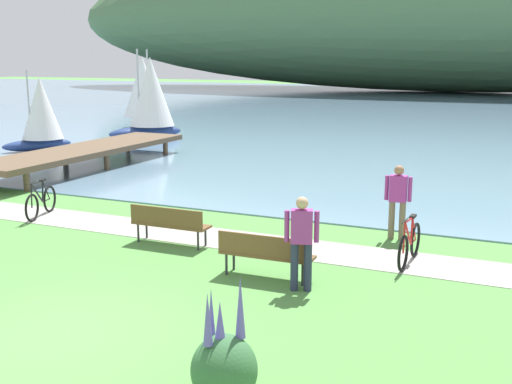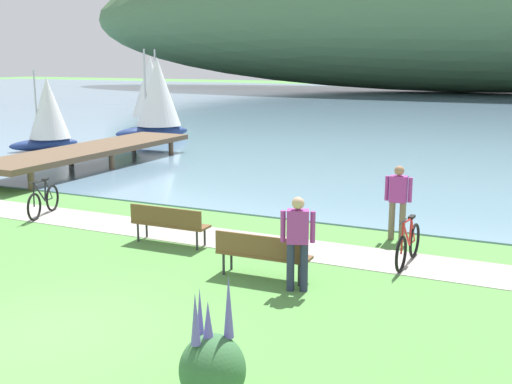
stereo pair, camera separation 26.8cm
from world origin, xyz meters
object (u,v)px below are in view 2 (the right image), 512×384
at_px(person_at_shoreline, 398,198).
at_px(sailboat_mid_bay, 48,113).
at_px(person_on_the_grass, 298,238).
at_px(sailboat_nearest_to_shore, 157,97).
at_px(park_bench_further_along, 169,222).
at_px(bicycle_leaning_near_bench, 43,201).
at_px(park_bench_near_camera, 262,252).
at_px(bicycle_beside_path, 408,245).
at_px(sailboat_toward_hillside, 151,91).

xyz_separation_m(person_at_shoreline, sailboat_mid_bay, (-17.26, 7.49, 0.72)).
height_order(person_on_the_grass, sailboat_nearest_to_shore, sailboat_nearest_to_shore).
distance_m(person_at_shoreline, person_on_the_grass, 4.06).
distance_m(park_bench_further_along, bicycle_leaning_near_bench, 4.48).
bearing_deg(park_bench_near_camera, person_on_the_grass, -20.26).
distance_m(bicycle_leaning_near_bench, sailboat_nearest_to_shore, 16.09).
xyz_separation_m(person_at_shoreline, sailboat_nearest_to_shore, (-15.18, 12.97, 1.16)).
xyz_separation_m(park_bench_further_along, sailboat_mid_bay, (-12.79, 10.02, 1.17)).
distance_m(bicycle_beside_path, sailboat_toward_hillside, 26.90).
distance_m(bicycle_leaning_near_bench, sailboat_mid_bay, 12.52).
bearing_deg(bicycle_leaning_near_bench, bicycle_beside_path, 0.40).
bearing_deg(sailboat_toward_hillside, person_on_the_grass, -50.31).
xyz_separation_m(park_bench_near_camera, sailboat_toward_hillside, (-16.79, 20.91, 1.64)).
bearing_deg(person_on_the_grass, sailboat_nearest_to_shore, 130.22).
relative_size(park_bench_near_camera, park_bench_further_along, 1.00).
bearing_deg(person_on_the_grass, park_bench_further_along, 158.28).
relative_size(park_bench_near_camera, sailboat_toward_hillside, 0.40).
height_order(park_bench_further_along, sailboat_nearest_to_shore, sailboat_nearest_to_shore).
xyz_separation_m(person_on_the_grass, sailboat_nearest_to_shore, (-14.33, 16.95, 1.16)).
xyz_separation_m(park_bench_near_camera, bicycle_beside_path, (2.28, 2.01, -0.12)).
relative_size(person_on_the_grass, sailboat_toward_hillside, 0.38).
bearing_deg(park_bench_further_along, park_bench_near_camera, -22.14).
relative_size(sailboat_nearest_to_shore, sailboat_mid_bay, 1.27).
bearing_deg(park_bench_further_along, sailboat_mid_bay, 141.92).
height_order(park_bench_near_camera, bicycle_beside_path, bicycle_beside_path).
relative_size(park_bench_near_camera, person_at_shoreline, 1.06).
bearing_deg(sailboat_toward_hillside, bicycle_beside_path, -44.75).
bearing_deg(bicycle_leaning_near_bench, park_bench_near_camera, -15.13).
relative_size(bicycle_beside_path, person_at_shoreline, 1.04).
xyz_separation_m(bicycle_leaning_near_bench, person_on_the_grass, (8.02, -2.25, 0.58)).
bearing_deg(park_bench_near_camera, bicycle_leaning_near_bench, 164.87).
xyz_separation_m(park_bench_further_along, bicycle_beside_path, (5.08, 0.87, -0.12)).
xyz_separation_m(bicycle_beside_path, person_at_shoreline, (-0.61, 1.66, 0.58)).
bearing_deg(bicycle_beside_path, person_at_shoreline, 110.14).
bearing_deg(bicycle_leaning_near_bench, sailboat_toward_hillside, 116.82).
relative_size(park_bench_near_camera, bicycle_beside_path, 1.02).
xyz_separation_m(sailboat_nearest_to_shore, sailboat_mid_bay, (-2.08, -5.49, -0.44)).
bearing_deg(bicycle_leaning_near_bench, sailboat_mid_bay, 132.32).
relative_size(park_bench_further_along, sailboat_toward_hillside, 0.40).
xyz_separation_m(sailboat_mid_bay, sailboat_toward_hillside, (-1.20, 9.75, 0.47)).
relative_size(person_on_the_grass, sailboat_mid_bay, 0.49).
bearing_deg(sailboat_mid_bay, sailboat_toward_hillside, 97.01).
bearing_deg(sailboat_toward_hillside, sailboat_nearest_to_shore, -52.49).
relative_size(sailboat_nearest_to_shore, sailboat_toward_hillside, 0.99).
xyz_separation_m(park_bench_further_along, person_on_the_grass, (3.62, -1.44, 0.46)).
bearing_deg(person_at_shoreline, person_on_the_grass, -102.07).
distance_m(bicycle_leaning_near_bench, person_on_the_grass, 8.35).
bearing_deg(sailboat_toward_hillside, park_bench_further_along, -54.72).
bearing_deg(person_at_shoreline, park_bench_near_camera, -114.47).
bearing_deg(bicycle_beside_path, park_bench_near_camera, -138.53).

